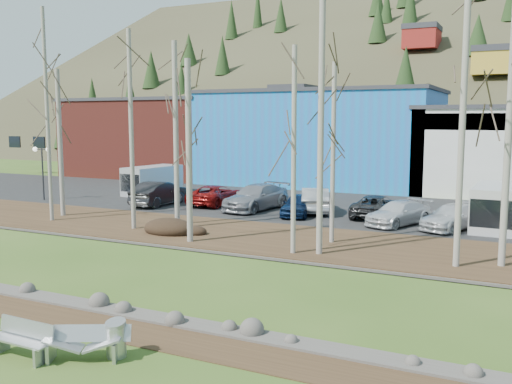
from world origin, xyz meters
The scene contains 36 objects.
ground centered at (0.00, 0.00, 0.00)m, with size 200.00×200.00×0.00m, color #345218.
dirt_strip centered at (0.00, 2.10, 0.01)m, with size 80.00×1.80×0.03m, color #382616.
near_bank_rocks centered at (0.00, 3.10, 0.00)m, with size 80.00×0.80×0.50m, color #47423D, non-canonical shape.
river centered at (0.00, 7.20, 0.00)m, with size 80.00×8.00×0.90m, color black, non-canonical shape.
far_bank_rocks centered at (0.00, 11.30, 0.00)m, with size 80.00×0.80×0.46m, color #47423D, non-canonical shape.
far_bank centered at (0.00, 14.50, 0.07)m, with size 80.00×7.00×0.15m, color #382616.
parking_lot centered at (0.00, 25.00, 0.07)m, with size 80.00×14.00×0.14m, color black.
building_brick centered at (-24.00, 39.00, 3.91)m, with size 16.32×12.24×7.80m.
building_blue centered at (-6.00, 39.00, 4.16)m, with size 20.40×12.24×8.30m.
hillside centered at (0.00, 84.00, 17.50)m, with size 160.00×72.00×35.00m, color #34301E, non-canonical shape.
bench_intact centered at (0.08, -0.50, 0.45)m, with size 1.81×0.59×0.90m.
bench_damaged centered at (1.59, 0.07, 0.42)m, with size 1.94×1.39×0.84m.
litter_bin centered at (2.14, 0.52, 0.42)m, with size 0.49×0.49×0.84m, color #ADAFB2.
dirt_mound centered at (-5.03, 13.29, 0.42)m, with size 2.75×1.94×0.54m, color black.
birch_0 centered at (-13.64, 14.90, 4.40)m, with size 0.27×0.27×8.49m.
birch_1 centered at (-13.00, 13.38, 5.98)m, with size 0.21×0.21×11.65m.
birch_2 centered at (-5.38, 14.56, 4.93)m, with size 0.27×0.27×9.56m.
birch_3 centered at (-7.35, 13.46, 5.22)m, with size 0.23×0.23×10.14m.
birch_4 centered at (-3.01, 12.04, 4.33)m, with size 0.27×0.27×8.35m.
birch_5 centered at (2.98, 14.75, 4.25)m, with size 0.21×0.21×8.19m.
birch_6 centered at (2.17, 12.00, 4.48)m, with size 0.21×0.21×8.66m.
birch_7 centered at (3.22, 12.34, 5.62)m, with size 0.26×0.26×10.94m.
birch_8 centered at (10.27, 13.53, 5.43)m, with size 0.27×0.27×10.56m.
birch_9 centered at (8.69, 12.70, 6.23)m, with size 0.24×0.24×12.16m.
street_lamp centered at (-19.67, 19.22, 3.06)m, with size 1.41×0.49×3.71m.
car_0 centered at (-10.92, 20.50, 0.85)m, with size 1.68×4.18×1.42m, color white.
car_1 centered at (-10.93, 20.82, 0.92)m, with size 1.65×4.74×1.56m, color black.
car_2 centered at (-7.59, 22.47, 0.80)m, with size 2.19×4.75×1.32m, color maroon.
car_3 centered at (-4.32, 21.80, 0.92)m, with size 2.20×5.40×1.57m, color gray.
car_4 centered at (-1.08, 20.83, 0.78)m, with size 1.52×3.79×1.29m, color #0D1F43.
car_5 centered at (-0.66, 22.53, 0.90)m, with size 1.60×4.60×1.52m, color #ABABAD.
car_6 centered at (3.14, 22.38, 0.78)m, with size 2.14×4.64×1.29m, color #2B2B2D.
car_7 centered at (4.83, 20.50, 0.78)m, with size 1.78×4.38×1.27m, color silver.
car_8 centered at (7.61, 20.50, 0.78)m, with size 1.78×4.38×1.27m, color silver.
van_white centered at (9.61, 21.52, 1.26)m, with size 2.28×5.19×2.25m.
van_grey centered at (-14.64, 24.92, 1.19)m, with size 2.55×5.00×2.10m.
Camera 1 is at (11.06, -10.06, 5.84)m, focal length 40.00 mm.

